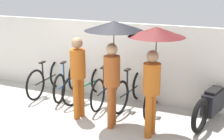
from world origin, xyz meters
TOP-DOWN VIEW (x-y plane):
  - ground_plane at (0.00, 0.00)m, footprint 30.00×30.00m
  - back_wall at (0.00, 1.93)m, footprint 12.13×0.12m
  - parked_bicycle_0 at (-1.43, 1.47)m, footprint 0.44×1.84m
  - parked_bicycle_1 at (-0.86, 1.50)m, footprint 0.51×1.71m
  - parked_bicycle_2 at (-0.28, 1.51)m, footprint 0.51×1.80m
  - parked_bicycle_3 at (0.29, 1.44)m, footprint 0.44×1.80m
  - parked_bicycle_4 at (0.86, 1.52)m, footprint 0.44×1.76m
  - parked_bicycle_5 at (1.43, 1.47)m, footprint 0.44×1.70m
  - pedestrian_leading at (0.07, 0.48)m, footprint 0.32×0.32m
  - pedestrian_center at (0.87, 0.46)m, footprint 1.13×1.13m
  - pedestrian_trailing at (1.72, 0.39)m, footprint 1.02×1.02m
  - motorcycle at (2.70, 1.42)m, footprint 0.74×1.96m

SIDE VIEW (x-z plane):
  - ground_plane at x=0.00m, z-range 0.00..0.00m
  - parked_bicycle_5 at x=1.43m, z-range -0.13..0.87m
  - parked_bicycle_1 at x=-0.86m, z-range -0.11..0.86m
  - parked_bicycle_2 at x=-0.28m, z-range -0.11..0.87m
  - parked_bicycle_4 at x=0.86m, z-range -0.11..0.89m
  - motorcycle at x=2.70m, z-range -0.06..0.85m
  - parked_bicycle_3 at x=0.29m, z-range -0.14..0.93m
  - parked_bicycle_0 at x=-1.43m, z-range -0.14..0.94m
  - back_wall at x=0.00m, z-range 0.00..1.88m
  - pedestrian_leading at x=0.07m, z-range 0.16..1.90m
  - pedestrian_trailing at x=1.72m, z-range 0.60..2.65m
  - pedestrian_center at x=0.87m, z-range 0.65..2.76m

